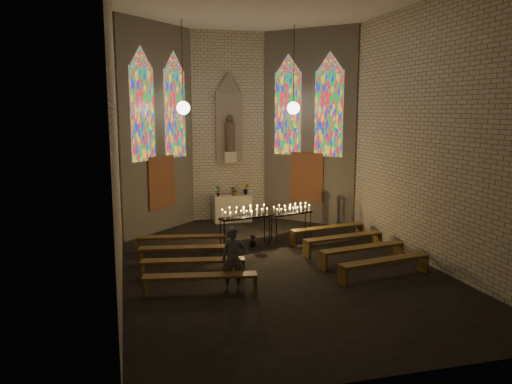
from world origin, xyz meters
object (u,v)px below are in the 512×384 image
at_px(altar, 232,208).
at_px(votive_stand_right, 292,211).
at_px(aisle_flower_pot, 253,241).
at_px(votive_stand_left, 245,214).
at_px(visitor, 233,259).

distance_m(altar, votive_stand_right, 3.29).
xyz_separation_m(aisle_flower_pot, votive_stand_right, (1.46, 0.60, 0.74)).
bearing_deg(votive_stand_left, aisle_flower_pot, -21.11).
xyz_separation_m(altar, votive_stand_right, (1.31, -2.99, 0.42)).
bearing_deg(altar, votive_stand_left, -95.92).
relative_size(aisle_flower_pot, visitor, 0.25).
bearing_deg(votive_stand_right, aisle_flower_pot, -175.79).
relative_size(aisle_flower_pot, votive_stand_right, 0.25).
bearing_deg(votive_stand_left, visitor, -120.39).
distance_m(aisle_flower_pot, votive_stand_right, 1.74).
xyz_separation_m(aisle_flower_pot, visitor, (-1.36, -3.50, 0.56)).
bearing_deg(votive_stand_right, votive_stand_left, -179.61).
bearing_deg(visitor, altar, 86.06).
bearing_deg(votive_stand_right, visitor, -142.71).
xyz_separation_m(votive_stand_left, votive_stand_right, (1.68, 0.57, -0.09)).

